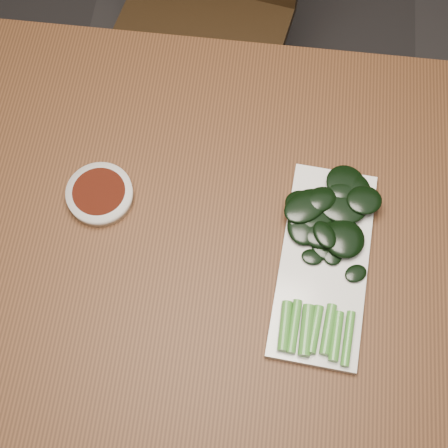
# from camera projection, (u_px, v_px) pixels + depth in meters

# --- Properties ---
(ground) EXTENTS (6.00, 6.00, 0.00)m
(ground) POSITION_uv_depth(u_px,v_px,m) (214.00, 336.00, 1.72)
(ground) COLOR #2D2A2A
(ground) RESTS_ON ground
(table) EXTENTS (1.40, 0.80, 0.75)m
(table) POSITION_uv_depth(u_px,v_px,m) (209.00, 249.00, 1.09)
(table) COLOR #492914
(table) RESTS_ON ground
(chair_far) EXTENTS (0.49, 0.49, 0.89)m
(chair_far) POSITION_uv_depth(u_px,v_px,m) (203.00, 11.00, 1.55)
(chair_far) COLOR black
(chair_far) RESTS_ON ground
(sauce_bowl) EXTENTS (0.11, 0.11, 0.03)m
(sauce_bowl) POSITION_uv_depth(u_px,v_px,m) (100.00, 194.00, 1.04)
(sauce_bowl) COLOR silver
(sauce_bowl) RESTS_ON table
(serving_plate) EXTENTS (0.16, 0.34, 0.01)m
(serving_plate) POSITION_uv_depth(u_px,v_px,m) (324.00, 263.00, 1.00)
(serving_plate) COLOR silver
(serving_plate) RESTS_ON table
(gai_lan) EXTENTS (0.17, 0.35, 0.03)m
(gai_lan) POSITION_uv_depth(u_px,v_px,m) (329.00, 234.00, 1.00)
(gai_lan) COLOR #42852E
(gai_lan) RESTS_ON serving_plate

